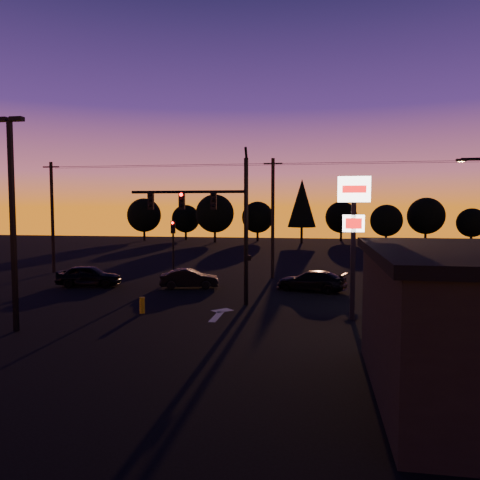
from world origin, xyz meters
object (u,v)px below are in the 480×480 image
(secondary_signal, at_px, (173,242))
(pylon_sign, at_px, (354,217))
(suv_parked, at_px, (442,321))
(car_left, at_px, (89,276))
(bollard, at_px, (142,305))
(traffic_signal_mast, at_px, (217,215))
(car_right, at_px, (311,281))
(parking_lot_light, at_px, (12,209))
(car_mid, at_px, (189,279))

(secondary_signal, distance_m, pylon_sign, 15.75)
(suv_parked, bearing_deg, car_left, 167.19)
(suv_parked, bearing_deg, bollard, -177.53)
(secondary_signal, bearing_deg, traffic_signal_mast, -56.81)
(traffic_signal_mast, height_order, bollard, traffic_signal_mast)
(bollard, distance_m, car_left, 9.58)
(car_left, xyz_separation_m, car_right, (14.87, 0.72, -0.07))
(parking_lot_light, bearing_deg, secondary_signal, 80.21)
(car_right, xyz_separation_m, suv_parked, (5.41, -10.02, 0.06))
(pylon_sign, relative_size, bollard, 8.38)
(car_right, bearing_deg, parking_lot_light, -30.33)
(traffic_signal_mast, distance_m, car_mid, 7.00)
(secondary_signal, distance_m, car_mid, 4.10)
(traffic_signal_mast, height_order, suv_parked, traffic_signal_mast)
(traffic_signal_mast, xyz_separation_m, car_right, (5.08, 4.91, -4.28))
(car_mid, bearing_deg, secondary_signal, 22.87)
(pylon_sign, distance_m, car_mid, 13.05)
(suv_parked, bearing_deg, car_right, 130.18)
(traffic_signal_mast, xyz_separation_m, secondary_signal, (-4.90, 7.49, -2.07))
(pylon_sign, distance_m, car_right, 8.78)
(traffic_signal_mast, xyz_separation_m, car_mid, (-2.91, 4.69, -4.31))
(parking_lot_light, xyz_separation_m, bollard, (4.11, 4.16, -4.86))
(car_mid, height_order, car_right, car_right)
(traffic_signal_mast, xyz_separation_m, car_left, (-9.79, 4.20, -4.21))
(traffic_signal_mast, bearing_deg, bollard, -139.26)
(secondary_signal, relative_size, car_left, 1.02)
(bollard, height_order, suv_parked, suv_parked)
(pylon_sign, bearing_deg, car_left, 158.39)
(parking_lot_light, distance_m, car_left, 12.31)
(traffic_signal_mast, relative_size, car_mid, 2.24)
(traffic_signal_mast, bearing_deg, car_mid, 121.83)
(traffic_signal_mast, height_order, parking_lot_light, parking_lot_light)
(secondary_signal, height_order, suv_parked, secondary_signal)
(suv_parked, bearing_deg, traffic_signal_mast, 165.89)
(car_mid, bearing_deg, bollard, 164.63)
(bollard, height_order, car_mid, car_mid)
(parking_lot_light, distance_m, suv_parked, 18.56)
(pylon_sign, xyz_separation_m, car_mid, (-10.01, 7.19, -4.28))
(parking_lot_light, height_order, car_mid, parking_lot_light)
(pylon_sign, relative_size, car_right, 1.51)
(secondary_signal, distance_m, parking_lot_light, 14.90)
(suv_parked, bearing_deg, car_mid, 155.67)
(parking_lot_light, xyz_separation_m, pylon_sign, (14.50, 4.50, -0.36))
(bollard, height_order, car_left, car_left)
(traffic_signal_mast, xyz_separation_m, suv_parked, (10.49, -5.10, -4.22))
(suv_parked, bearing_deg, parking_lot_light, -162.15)
(traffic_signal_mast, distance_m, car_left, 11.45)
(parking_lot_light, distance_m, bollard, 7.61)
(parking_lot_light, height_order, bollard, parking_lot_light)
(traffic_signal_mast, bearing_deg, secondary_signal, 123.19)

